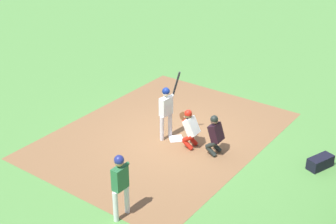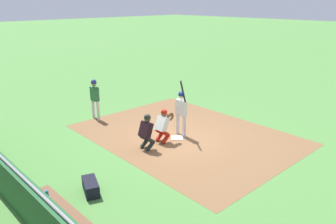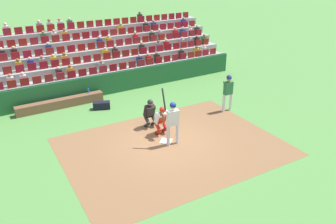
# 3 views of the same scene
# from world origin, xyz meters

# --- Properties ---
(ground_plane) EXTENTS (160.00, 160.00, 0.00)m
(ground_plane) POSITION_xyz_m (0.00, 0.00, 0.00)
(ground_plane) COLOR #51893F
(infield_dirt_patch) EXTENTS (8.31, 6.32, 0.01)m
(infield_dirt_patch) POSITION_xyz_m (0.00, 0.50, 0.00)
(infield_dirt_patch) COLOR brown
(infield_dirt_patch) RESTS_ON ground_plane
(home_plate_marker) EXTENTS (0.62, 0.62, 0.02)m
(home_plate_marker) POSITION_xyz_m (0.00, 0.00, 0.02)
(home_plate_marker) COLOR white
(home_plate_marker) RESTS_ON infield_dirt_patch
(batter_at_plate) EXTENTS (0.58, 0.49, 2.29)m
(batter_at_plate) POSITION_xyz_m (-0.10, 0.31, 1.11)
(batter_at_plate) COLOR silver
(batter_at_plate) RESTS_ON ground_plane
(catcher_crouching) EXTENTS (0.48, 0.73, 1.28)m
(catcher_crouching) POSITION_xyz_m (-0.14, -0.60, 0.71)
(catcher_crouching) COLOR red
(catcher_crouching) RESTS_ON ground_plane
(home_plate_umpire) EXTENTS (0.46, 0.46, 1.31)m
(home_plate_umpire) POSITION_xyz_m (-0.07, -1.45, 0.71)
(home_plate_umpire) COLOR black
(home_plate_umpire) RESTS_ON ground_plane
(dugout_wall) EXTENTS (16.17, 0.24, 1.20)m
(dugout_wall) POSITION_xyz_m (0.00, -6.10, 0.58)
(dugout_wall) COLOR #1D552A
(dugout_wall) RESTS_ON ground_plane
(dugout_bench) EXTENTS (4.21, 0.40, 0.44)m
(dugout_bench) POSITION_xyz_m (2.64, -5.55, 0.22)
(dugout_bench) COLOR brown
(dugout_bench) RESTS_ON ground_plane
(water_bottle_on_bench) EXTENTS (0.07, 0.07, 0.24)m
(water_bottle_on_bench) POSITION_xyz_m (1.18, -5.65, 0.56)
(water_bottle_on_bench) COLOR blue
(water_bottle_on_bench) RESTS_ON dugout_bench
(equipment_duffel_bag) EXTENTS (0.88, 0.63, 0.35)m
(equipment_duffel_bag) POSITION_xyz_m (1.01, -4.38, 0.18)
(equipment_duffel_bag) COLOR black
(equipment_duffel_bag) RESTS_ON ground_plane
(on_deck_batter) EXTENTS (0.58, 0.25, 1.79)m
(on_deck_batter) POSITION_xyz_m (-4.01, -1.06, 1.09)
(on_deck_batter) COLOR silver
(on_deck_batter) RESTS_ON ground_plane
(bleacher_stand) EXTENTS (19.06, 4.38, 3.26)m
(bleacher_stand) POSITION_xyz_m (0.01, -10.65, 0.97)
(bleacher_stand) COLOR #969A90
(bleacher_stand) RESTS_ON ground_plane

